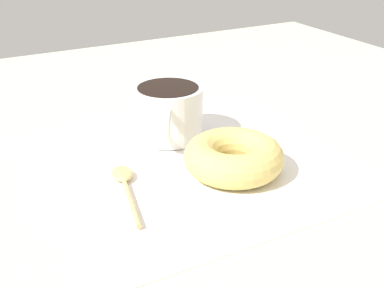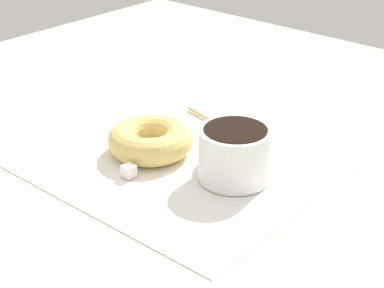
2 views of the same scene
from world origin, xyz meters
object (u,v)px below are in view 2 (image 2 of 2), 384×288
(coffee_cup, at_px, (232,154))
(spoon, at_px, (225,128))
(donut, at_px, (150,140))
(sugar_cube, at_px, (131,172))

(coffee_cup, xyz_separation_m, spoon, (0.09, -0.10, -0.03))
(donut, distance_m, sugar_cube, 0.07)
(donut, bearing_deg, spoon, -105.20)
(coffee_cup, xyz_separation_m, donut, (0.13, 0.02, -0.02))
(donut, distance_m, spoon, 0.13)
(donut, relative_size, spoon, 0.90)
(coffee_cup, relative_size, sugar_cube, 7.12)
(donut, xyz_separation_m, sugar_cube, (-0.03, 0.06, -0.01))
(donut, bearing_deg, coffee_cup, -172.88)
(donut, relative_size, sugar_cube, 7.44)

